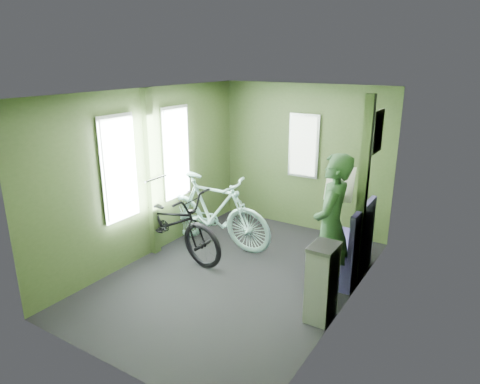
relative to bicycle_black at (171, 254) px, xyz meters
The scene contains 6 objects.
room 1.80m from the bicycle_black, ahead, with size 4.00×4.02×2.31m.
bicycle_black is the anchor object (origin of this frame).
bicycle_mint 0.67m from the bicycle_black, 57.62° to the left, with size 0.52×1.85×1.11m, color #8AC3B8.
passenger 2.42m from the bicycle_black, ahead, with size 0.47×0.73×1.69m.
waste_box 2.44m from the bicycle_black, ahead, with size 0.25×0.35×0.85m, color gray.
bench_seat 2.40m from the bicycle_black, 17.88° to the left, with size 0.53×0.93×0.97m.
Camera 1 is at (2.64, -4.12, 2.67)m, focal length 32.00 mm.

